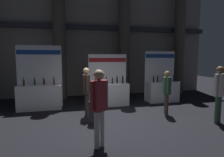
# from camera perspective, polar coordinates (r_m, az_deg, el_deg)

# --- Properties ---
(ground_plane) EXTENTS (26.80, 26.80, 0.00)m
(ground_plane) POSITION_cam_1_polar(r_m,az_deg,el_deg) (6.34, 0.05, -12.83)
(ground_plane) COLOR black
(hall_colonnade) EXTENTS (13.40, 1.16, 6.61)m
(hall_colonnade) POSITION_cam_1_polar(r_m,az_deg,el_deg) (10.55, -6.06, 12.67)
(hall_colonnade) COLOR gray
(hall_colonnade) RESTS_ON ground_plane
(exhibitor_booth_0) EXTENTS (1.76, 0.66, 2.56)m
(exhibitor_booth_0) POSITION_cam_1_polar(r_m,az_deg,el_deg) (8.26, -20.60, -4.29)
(exhibitor_booth_0) COLOR white
(exhibitor_booth_0) RESTS_ON ground_plane
(exhibitor_booth_1) EXTENTS (1.71, 0.66, 2.22)m
(exhibitor_booth_1) POSITION_cam_1_polar(r_m,az_deg,el_deg) (8.37, -0.85, -4.08)
(exhibitor_booth_1) COLOR white
(exhibitor_booth_1) RESTS_ON ground_plane
(exhibitor_booth_2) EXTENTS (1.52, 0.66, 2.37)m
(exhibitor_booth_2) POSITION_cam_1_polar(r_m,az_deg,el_deg) (9.39, 14.61, -3.06)
(exhibitor_booth_2) COLOR white
(exhibitor_booth_2) RESTS_ON ground_plane
(trash_bin) EXTENTS (0.35, 0.35, 0.72)m
(trash_bin) POSITION_cam_1_polar(r_m,az_deg,el_deg) (6.15, -5.42, -9.96)
(trash_bin) COLOR #38383D
(trash_bin) RESTS_ON ground_plane
(visitor_1) EXTENTS (0.44, 0.37, 1.81)m
(visitor_1) POSITION_cam_1_polar(r_m,az_deg,el_deg) (4.38, -3.84, -6.90)
(visitor_1) COLOR silver
(visitor_1) RESTS_ON ground_plane
(visitor_3) EXTENTS (0.36, 0.51, 1.59)m
(visitor_3) POSITION_cam_1_polar(r_m,az_deg,el_deg) (7.23, 15.92, -2.98)
(visitor_3) COLOR #47382D
(visitor_3) RESTS_ON ground_plane
(visitor_7) EXTENTS (0.25, 0.57, 1.71)m
(visitor_7) POSITION_cam_1_polar(r_m,az_deg,el_deg) (6.81, -7.59, -2.63)
(visitor_7) COLOR #47382D
(visitor_7) RESTS_ON ground_plane
(visitor_8) EXTENTS (0.44, 0.31, 1.81)m
(visitor_8) POSITION_cam_1_polar(r_m,az_deg,el_deg) (6.87, 29.15, -3.00)
(visitor_8) COLOR #33563D
(visitor_8) RESTS_ON ground_plane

